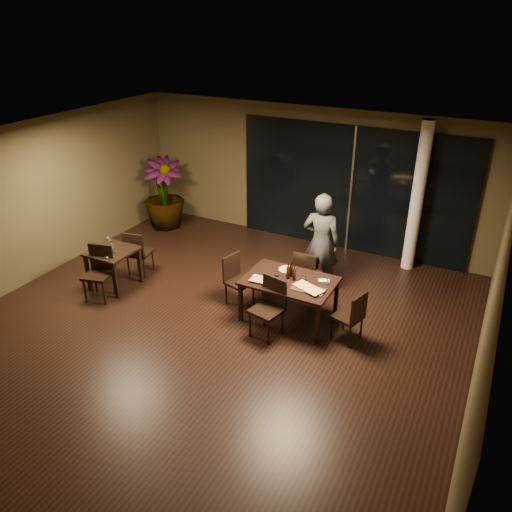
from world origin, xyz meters
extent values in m
plane|color=black|center=(0.00, 0.00, 0.00)|extent=(8.00, 8.00, 0.00)
cube|color=#494127|center=(0.00, 4.05, 1.50)|extent=(8.00, 0.10, 3.00)
cube|color=#494127|center=(-4.05, 0.00, 1.50)|extent=(0.10, 8.00, 3.00)
cube|color=#494127|center=(4.05, 0.00, 1.50)|extent=(0.10, 8.00, 3.00)
cube|color=silver|center=(0.00, 0.00, 3.02)|extent=(8.00, 8.00, 0.04)
cube|color=black|center=(1.00, 3.96, 1.35)|extent=(5.00, 0.06, 2.70)
cylinder|color=white|center=(2.40, 3.65, 1.50)|extent=(0.24, 0.24, 3.00)
cube|color=black|center=(1.00, 0.80, 0.73)|extent=(1.50, 1.00, 0.04)
cube|color=black|center=(0.31, 0.36, 0.35)|extent=(0.06, 0.06, 0.71)
cube|color=black|center=(1.69, 0.36, 0.35)|extent=(0.06, 0.06, 0.71)
cube|color=black|center=(0.31, 1.24, 0.35)|extent=(0.06, 0.06, 0.71)
cube|color=black|center=(1.69, 1.24, 0.35)|extent=(0.06, 0.06, 0.71)
cube|color=black|center=(-2.40, 0.30, 0.73)|extent=(0.80, 0.80, 0.04)
cube|color=black|center=(-2.74, -0.04, 0.35)|extent=(0.06, 0.06, 0.71)
cube|color=black|center=(-2.06, -0.04, 0.35)|extent=(0.06, 0.06, 0.71)
cube|color=black|center=(-2.74, 0.64, 0.35)|extent=(0.06, 0.06, 0.71)
cube|color=black|center=(-2.06, 0.64, 0.35)|extent=(0.06, 0.06, 0.71)
cube|color=black|center=(1.00, 1.64, 0.45)|extent=(0.44, 0.44, 0.05)
cylinder|color=black|center=(1.18, 1.82, 0.22)|extent=(0.04, 0.04, 0.45)
cylinder|color=black|center=(0.82, 1.82, 0.22)|extent=(0.04, 0.04, 0.45)
cylinder|color=black|center=(1.18, 1.46, 0.22)|extent=(0.04, 0.04, 0.45)
cylinder|color=black|center=(0.82, 1.46, 0.22)|extent=(0.04, 0.04, 0.45)
cube|color=black|center=(1.00, 1.44, 0.69)|extent=(0.44, 0.04, 0.50)
cube|color=black|center=(0.89, 0.17, 0.47)|extent=(0.54, 0.54, 0.05)
cylinder|color=black|center=(0.66, 0.03, 0.23)|extent=(0.04, 0.04, 0.47)
cylinder|color=black|center=(1.03, -0.05, 0.23)|extent=(0.04, 0.04, 0.47)
cylinder|color=black|center=(0.74, 0.40, 0.23)|extent=(0.04, 0.04, 0.47)
cylinder|color=black|center=(1.11, 0.32, 0.23)|extent=(0.04, 0.04, 0.47)
cube|color=black|center=(0.93, 0.38, 0.73)|extent=(0.46, 0.13, 0.52)
cube|color=black|center=(0.02, 0.84, 0.43)|extent=(0.51, 0.51, 0.05)
cylinder|color=black|center=(0.15, 0.63, 0.22)|extent=(0.03, 0.03, 0.43)
cylinder|color=black|center=(0.23, 0.96, 0.22)|extent=(0.03, 0.03, 0.43)
cylinder|color=black|center=(-0.19, 0.71, 0.22)|extent=(0.03, 0.03, 0.43)
cylinder|color=black|center=(-0.10, 1.05, 0.22)|extent=(0.03, 0.03, 0.43)
cube|color=black|center=(-0.16, 0.88, 0.67)|extent=(0.14, 0.42, 0.48)
cube|color=black|center=(2.07, 0.69, 0.42)|extent=(0.50, 0.50, 0.05)
cylinder|color=black|center=(1.96, 0.89, 0.21)|extent=(0.03, 0.03, 0.42)
cylinder|color=black|center=(1.86, 0.57, 0.21)|extent=(0.03, 0.03, 0.42)
cylinder|color=black|center=(2.28, 0.80, 0.21)|extent=(0.03, 0.03, 0.42)
cylinder|color=black|center=(2.18, 0.48, 0.21)|extent=(0.03, 0.03, 0.42)
cube|color=black|center=(2.25, 0.63, 0.65)|extent=(0.15, 0.40, 0.46)
cube|color=black|center=(-2.30, 0.93, 0.44)|extent=(0.50, 0.50, 0.05)
cylinder|color=black|center=(-2.16, 1.14, 0.22)|extent=(0.04, 0.04, 0.44)
cylinder|color=black|center=(-2.50, 1.08, 0.22)|extent=(0.04, 0.04, 0.44)
cylinder|color=black|center=(-2.09, 0.79, 0.22)|extent=(0.04, 0.04, 0.44)
cylinder|color=black|center=(-2.44, 0.73, 0.22)|extent=(0.04, 0.04, 0.44)
cube|color=black|center=(-2.26, 0.74, 0.69)|extent=(0.43, 0.11, 0.49)
cube|color=black|center=(-2.34, -0.18, 0.47)|extent=(0.56, 0.56, 0.05)
cylinder|color=black|center=(-2.48, -0.41, 0.23)|extent=(0.04, 0.04, 0.47)
cylinder|color=black|center=(-2.11, -0.32, 0.23)|extent=(0.04, 0.04, 0.47)
cylinder|color=black|center=(-2.57, -0.05, 0.23)|extent=(0.04, 0.04, 0.47)
cylinder|color=black|center=(-2.21, 0.05, 0.23)|extent=(0.04, 0.04, 0.47)
cube|color=black|center=(-2.39, 0.02, 0.73)|extent=(0.46, 0.16, 0.52)
imported|color=#2C2E31|center=(1.09, 1.99, 0.95)|extent=(0.68, 0.49, 1.90)
imported|color=#25521B|center=(-3.30, 3.10, 0.84)|extent=(1.29, 1.29, 1.68)
cube|color=#412514|center=(0.68, 0.55, 0.76)|extent=(0.51, 0.26, 0.01)
cube|color=#3E2714|center=(1.40, 0.65, 0.76)|extent=(0.54, 0.27, 0.01)
cylinder|color=#AF1C13|center=(0.82, 1.10, 0.76)|extent=(0.29, 0.29, 0.01)
cylinder|color=white|center=(0.75, 0.83, 0.79)|extent=(0.07, 0.07, 0.08)
cylinder|color=white|center=(1.22, 0.89, 0.79)|extent=(0.07, 0.07, 0.08)
cube|color=white|center=(1.51, 0.65, 0.76)|extent=(0.20, 0.13, 0.01)
cube|color=white|center=(1.52, 1.03, 0.76)|extent=(0.20, 0.16, 0.01)
cube|color=white|center=(-2.33, 0.07, 0.76)|extent=(0.19, 0.12, 0.01)
camera|label=1|loc=(3.84, -5.86, 4.81)|focal=35.00mm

